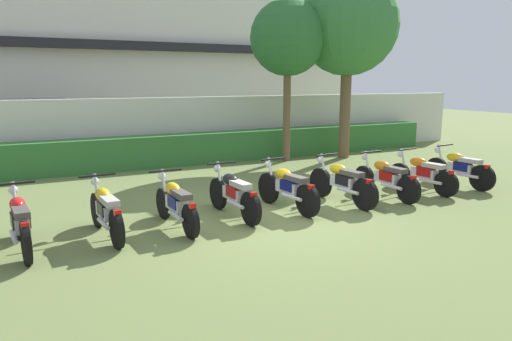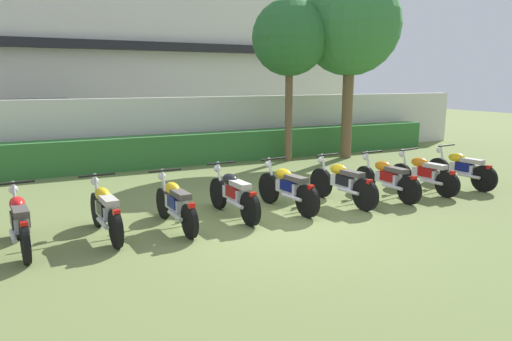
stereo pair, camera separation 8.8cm
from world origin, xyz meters
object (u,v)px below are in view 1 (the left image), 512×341
at_px(motorcycle_in_row_1, 20,222).
at_px(motorcycle_in_row_2, 106,210).
at_px(motorcycle_in_row_9, 459,168).
at_px(parked_car, 29,128).
at_px(motorcycle_in_row_6, 342,182).
at_px(tree_near_inspector, 288,39).
at_px(motorcycle_in_row_5, 287,187).
at_px(motorcycle_in_row_4, 234,193).
at_px(motorcycle_in_row_3, 176,203).
at_px(tree_far_side, 348,26).
at_px(motorcycle_in_row_8, 423,173).
at_px(motorcycle_in_row_7, 386,177).

xyz_separation_m(motorcycle_in_row_1, motorcycle_in_row_2, (1.24, 0.08, -0.00)).
height_order(motorcycle_in_row_2, motorcycle_in_row_9, motorcycle_in_row_9).
relative_size(parked_car, motorcycle_in_row_6, 2.35).
relative_size(tree_near_inspector, motorcycle_in_row_2, 2.67).
height_order(motorcycle_in_row_5, motorcycle_in_row_6, motorcycle_in_row_6).
xyz_separation_m(parked_car, motorcycle_in_row_4, (3.05, -9.79, -0.49)).
bearing_deg(parked_car, motorcycle_in_row_2, -87.35).
bearing_deg(motorcycle_in_row_6, motorcycle_in_row_3, 83.59).
distance_m(tree_far_side, motorcycle_in_row_2, 10.29).
bearing_deg(tree_far_side, motorcycle_in_row_9, -92.92).
bearing_deg(motorcycle_in_row_8, motorcycle_in_row_5, 80.95).
bearing_deg(motorcycle_in_row_7, motorcycle_in_row_6, 86.89).
distance_m(parked_car, tree_far_side, 11.01).
bearing_deg(motorcycle_in_row_6, motorcycle_in_row_9, -96.44).
relative_size(motorcycle_in_row_4, motorcycle_in_row_7, 1.00).
bearing_deg(motorcycle_in_row_2, motorcycle_in_row_5, -93.57).
distance_m(motorcycle_in_row_4, motorcycle_in_row_6, 2.39).
height_order(tree_near_inspector, motorcycle_in_row_2, tree_near_inspector).
bearing_deg(motorcycle_in_row_3, motorcycle_in_row_4, -86.27).
bearing_deg(motorcycle_in_row_1, tree_far_side, -68.79).
bearing_deg(tree_near_inspector, motorcycle_in_row_6, -108.65).
xyz_separation_m(tree_near_inspector, tree_far_side, (2.00, -0.34, 0.44)).
bearing_deg(motorcycle_in_row_2, tree_far_side, -65.26).
relative_size(parked_car, motorcycle_in_row_7, 2.38).
height_order(motorcycle_in_row_2, motorcycle_in_row_6, motorcycle_in_row_6).
bearing_deg(motorcycle_in_row_2, motorcycle_in_row_3, -96.72).
bearing_deg(motorcycle_in_row_7, motorcycle_in_row_3, 87.52).
bearing_deg(parked_car, tree_far_side, -31.44).
bearing_deg(motorcycle_in_row_8, motorcycle_in_row_2, 82.22).
distance_m(tree_near_inspector, motorcycle_in_row_3, 7.98).
xyz_separation_m(parked_car, motorcycle_in_row_6, (5.43, -9.94, -0.48)).
bearing_deg(motorcycle_in_row_2, motorcycle_in_row_7, -95.10).
relative_size(motorcycle_in_row_2, motorcycle_in_row_6, 0.95).
height_order(motorcycle_in_row_6, motorcycle_in_row_8, motorcycle_in_row_6).
relative_size(tree_far_side, motorcycle_in_row_3, 3.10).
bearing_deg(motorcycle_in_row_1, tree_near_inspector, -61.37).
height_order(motorcycle_in_row_1, motorcycle_in_row_7, motorcycle_in_row_1).
height_order(parked_car, tree_near_inspector, tree_near_inspector).
height_order(motorcycle_in_row_2, motorcycle_in_row_4, motorcycle_in_row_4).
relative_size(motorcycle_in_row_2, motorcycle_in_row_9, 1.01).
relative_size(motorcycle_in_row_3, motorcycle_in_row_8, 1.03).
distance_m(tree_far_side, motorcycle_in_row_7, 6.55).
bearing_deg(tree_near_inspector, motorcycle_in_row_7, -96.14).
distance_m(parked_car, motorcycle_in_row_1, 9.98).
xyz_separation_m(tree_far_side, motorcycle_in_row_7, (-2.55, -4.74, -3.74)).
bearing_deg(motorcycle_in_row_3, motorcycle_in_row_6, -93.16).
distance_m(parked_car, motorcycle_in_row_8, 12.59).
height_order(tree_near_inspector, motorcycle_in_row_1, tree_near_inspector).
distance_m(motorcycle_in_row_3, motorcycle_in_row_8, 5.80).
xyz_separation_m(motorcycle_in_row_6, motorcycle_in_row_7, (1.16, -0.02, -0.01)).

